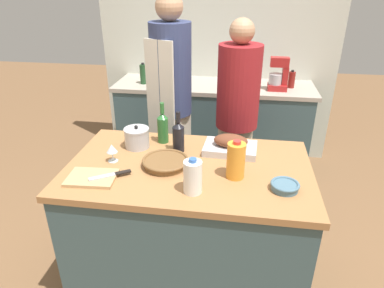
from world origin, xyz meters
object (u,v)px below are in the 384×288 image
cutting_board (92,178)px  mixing_bowl (285,186)px  wine_bottle_dark (163,127)px  condiment_bottle_short (143,74)px  milk_jug (193,177)px  stand_mixer (278,77)px  wine_bottle_green (178,136)px  stock_pot (137,138)px  wine_glass_left (112,149)px  knife_chef (112,175)px  person_cook_aproned (171,96)px  juice_jug (236,160)px  roasting_pan (230,145)px  wicker_basket (165,162)px  condiment_bottle_tall (292,80)px  person_cook_guest (237,112)px

cutting_board → mixing_bowl: 1.05m
wine_bottle_dark → cutting_board: bearing=-118.5°
cutting_board → condiment_bottle_short: condiment_bottle_short is taller
milk_jug → stand_mixer: 1.90m
wine_bottle_green → stock_pot: bearing=176.2°
wine_glass_left → condiment_bottle_short: bearing=99.0°
stock_pot → knife_chef: 0.40m
stock_pot → milk_jug: size_ratio=0.83×
milk_jug → person_cook_aproned: bearing=106.7°
juice_jug → wine_bottle_green: bearing=144.5°
cutting_board → stand_mixer: 2.11m
roasting_pan → stock_pot: size_ratio=2.11×
milk_jug → roasting_pan: bearing=70.6°
milk_jug → wine_bottle_green: size_ratio=0.73×
stock_pot → mixing_bowl: size_ratio=1.07×
milk_jug → condiment_bottle_short: size_ratio=0.93×
cutting_board → juice_jug: juice_jug is taller
roasting_pan → stock_pot: stock_pot is taller
wine_bottle_green → person_cook_aproned: bearing=105.0°
wine_glass_left → condiment_bottle_short: size_ratio=0.53×
mixing_bowl → milk_jug: milk_jug is taller
juice_jug → wine_glass_left: bearing=174.5°
cutting_board → stand_mixer: size_ratio=0.89×
wicker_basket → roasting_pan: bearing=32.8°
stand_mixer → condiment_bottle_tall: size_ratio=1.80×
juice_jug → wine_bottle_dark: wine_bottle_dark is taller
wine_bottle_dark → condiment_bottle_tall: (0.99, 1.34, -0.01)m
wicker_basket → wine_bottle_green: bearing=78.1°
wine_bottle_dark → condiment_bottle_short: 1.36m
roasting_pan → mixing_bowl: roasting_pan is taller
cutting_board → mixing_bowl: mixing_bowl is taller
mixing_bowl → knife_chef: bearing=-178.6°
roasting_pan → juice_jug: juice_jug is taller
juice_jug → condiment_bottle_short: condiment_bottle_short is taller
wicker_basket → condiment_bottle_short: size_ratio=1.31×
milk_jug → wicker_basket: bearing=129.0°
wine_glass_left → mixing_bowl: bearing=-9.3°
knife_chef → stock_pot: bearing=85.8°
stock_pot → milk_jug: 0.64m
milk_jug → person_cook_guest: 1.18m
knife_chef → wine_bottle_dark: bearing=70.0°
wine_bottle_green → wine_glass_left: bearing=-152.5°
roasting_pan → wine_glass_left: size_ratio=3.04×
mixing_bowl → juice_jug: 0.29m
wine_glass_left → condiment_bottle_tall: (1.23, 1.66, 0.02)m
milk_jug → condiment_bottle_short: condiment_bottle_short is taller
mixing_bowl → juice_jug: size_ratio=0.68×
cutting_board → wine_bottle_dark: 0.61m
mixing_bowl → condiment_bottle_short: size_ratio=0.72×
roasting_pan → wine_glass_left: (-0.70, -0.23, 0.04)m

